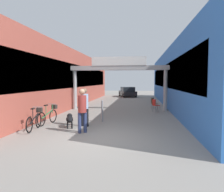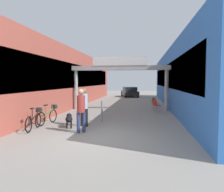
{
  "view_description": "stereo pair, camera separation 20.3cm",
  "coord_description": "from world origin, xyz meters",
  "px_view_note": "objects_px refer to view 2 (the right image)",
  "views": [
    {
      "loc": [
        1.5,
        -7.8,
        2.13
      ],
      "look_at": [
        0.0,
        4.1,
        1.3
      ],
      "focal_mm": 35.0,
      "sensor_mm": 36.0,
      "label": 1
    },
    {
      "loc": [
        1.71,
        -7.77,
        2.13
      ],
      "look_at": [
        0.0,
        4.1,
        1.3
      ],
      "focal_mm": 35.0,
      "sensor_mm": 36.0,
      "label": 2
    }
  ],
  "objects_px": {
    "bicycle_green_second": "(49,115)",
    "cafe_chair_red_nearer": "(156,104)",
    "dog_on_leash": "(69,119)",
    "pedestrian_with_dog": "(84,104)",
    "cafe_chair_wood_farther": "(155,102)",
    "pedestrian_companion": "(81,107)",
    "parked_car_black": "(130,92)",
    "bicycle_black_nearest": "(35,120)",
    "bollard_post_metal": "(102,111)"
  },
  "relations": [
    {
      "from": "bicycle_green_second",
      "to": "cafe_chair_red_nearer",
      "type": "xyz_separation_m",
      "value": [
        5.52,
        4.8,
        0.1
      ]
    },
    {
      "from": "dog_on_leash",
      "to": "cafe_chair_red_nearer",
      "type": "bearing_deg",
      "value": 52.14
    },
    {
      "from": "dog_on_leash",
      "to": "cafe_chair_red_nearer",
      "type": "relative_size",
      "value": 0.97
    },
    {
      "from": "bicycle_green_second",
      "to": "pedestrian_with_dog",
      "type": "bearing_deg",
      "value": -9.88
    },
    {
      "from": "cafe_chair_red_nearer",
      "to": "cafe_chair_wood_farther",
      "type": "height_order",
      "value": "same"
    },
    {
      "from": "pedestrian_companion",
      "to": "parked_car_black",
      "type": "xyz_separation_m",
      "value": [
        0.69,
        20.88,
        -0.4
      ]
    },
    {
      "from": "pedestrian_with_dog",
      "to": "pedestrian_companion",
      "type": "distance_m",
      "value": 1.3
    },
    {
      "from": "bicycle_black_nearest",
      "to": "bollard_post_metal",
      "type": "bearing_deg",
      "value": 40.97
    },
    {
      "from": "bollard_post_metal",
      "to": "cafe_chair_red_nearer",
      "type": "height_order",
      "value": "bollard_post_metal"
    },
    {
      "from": "pedestrian_companion",
      "to": "pedestrian_with_dog",
      "type": "bearing_deg",
      "value": 100.0
    },
    {
      "from": "bollard_post_metal",
      "to": "bicycle_green_second",
      "type": "bearing_deg",
      "value": -159.76
    },
    {
      "from": "bicycle_green_second",
      "to": "bicycle_black_nearest",
      "type": "bearing_deg",
      "value": -92.49
    },
    {
      "from": "bollard_post_metal",
      "to": "cafe_chair_red_nearer",
      "type": "relative_size",
      "value": 1.26
    },
    {
      "from": "cafe_chair_wood_farther",
      "to": "parked_car_black",
      "type": "relative_size",
      "value": 0.21
    },
    {
      "from": "bicycle_green_second",
      "to": "bollard_post_metal",
      "type": "xyz_separation_m",
      "value": [
        2.52,
        0.93,
        0.13
      ]
    },
    {
      "from": "pedestrian_with_dog",
      "to": "bicycle_black_nearest",
      "type": "relative_size",
      "value": 1.06
    },
    {
      "from": "bollard_post_metal",
      "to": "bicycle_black_nearest",
      "type": "bearing_deg",
      "value": -139.03
    },
    {
      "from": "parked_car_black",
      "to": "dog_on_leash",
      "type": "bearing_deg",
      "value": -94.45
    },
    {
      "from": "dog_on_leash",
      "to": "bollard_post_metal",
      "type": "height_order",
      "value": "bollard_post_metal"
    },
    {
      "from": "cafe_chair_red_nearer",
      "to": "cafe_chair_wood_farther",
      "type": "relative_size",
      "value": 1.0
    },
    {
      "from": "parked_car_black",
      "to": "bicycle_green_second",
      "type": "bearing_deg",
      "value": -98.37
    },
    {
      "from": "pedestrian_companion",
      "to": "bicycle_green_second",
      "type": "relative_size",
      "value": 1.08
    },
    {
      "from": "dog_on_leash",
      "to": "parked_car_black",
      "type": "distance_m",
      "value": 19.98
    },
    {
      "from": "bollard_post_metal",
      "to": "pedestrian_with_dog",
      "type": "bearing_deg",
      "value": -115.77
    },
    {
      "from": "bicycle_black_nearest",
      "to": "bicycle_green_second",
      "type": "distance_m",
      "value": 1.31
    },
    {
      "from": "dog_on_leash",
      "to": "cafe_chair_wood_farther",
      "type": "distance_m",
      "value": 7.99
    },
    {
      "from": "pedestrian_with_dog",
      "to": "bicycle_green_second",
      "type": "relative_size",
      "value": 1.07
    },
    {
      "from": "dog_on_leash",
      "to": "pedestrian_companion",
      "type": "bearing_deg",
      "value": -48.35
    },
    {
      "from": "bicycle_green_second",
      "to": "bollard_post_metal",
      "type": "height_order",
      "value": "bollard_post_metal"
    },
    {
      "from": "pedestrian_companion",
      "to": "parked_car_black",
      "type": "distance_m",
      "value": 20.9
    },
    {
      "from": "dog_on_leash",
      "to": "cafe_chair_red_nearer",
      "type": "distance_m",
      "value": 6.91
    },
    {
      "from": "pedestrian_with_dog",
      "to": "bollard_post_metal",
      "type": "xyz_separation_m",
      "value": [
        0.61,
        1.26,
        -0.46
      ]
    },
    {
      "from": "pedestrian_companion",
      "to": "bollard_post_metal",
      "type": "relative_size",
      "value": 1.62
    },
    {
      "from": "dog_on_leash",
      "to": "parked_car_black",
      "type": "height_order",
      "value": "parked_car_black"
    },
    {
      "from": "bollard_post_metal",
      "to": "cafe_chair_red_nearer",
      "type": "xyz_separation_m",
      "value": [
        3.0,
        3.87,
        -0.03
      ]
    },
    {
      "from": "bicycle_black_nearest",
      "to": "cafe_chair_wood_farther",
      "type": "height_order",
      "value": "bicycle_black_nearest"
    },
    {
      "from": "bicycle_black_nearest",
      "to": "parked_car_black",
      "type": "relative_size",
      "value": 0.39
    },
    {
      "from": "cafe_chair_wood_farther",
      "to": "pedestrian_companion",
      "type": "bearing_deg",
      "value": -113.41
    },
    {
      "from": "pedestrian_with_dog",
      "to": "cafe_chair_wood_farther",
      "type": "xyz_separation_m",
      "value": [
        3.58,
        6.48,
        -0.49
      ]
    },
    {
      "from": "pedestrian_companion",
      "to": "cafe_chair_red_nearer",
      "type": "relative_size",
      "value": 2.03
    },
    {
      "from": "pedestrian_with_dog",
      "to": "cafe_chair_red_nearer",
      "type": "distance_m",
      "value": 6.3
    },
    {
      "from": "cafe_chair_wood_farther",
      "to": "pedestrian_with_dog",
      "type": "bearing_deg",
      "value": -118.95
    },
    {
      "from": "pedestrian_companion",
      "to": "bollard_post_metal",
      "type": "distance_m",
      "value": 2.62
    },
    {
      "from": "pedestrian_companion",
      "to": "cafe_chair_red_nearer",
      "type": "height_order",
      "value": "pedestrian_companion"
    },
    {
      "from": "bicycle_black_nearest",
      "to": "pedestrian_companion",
      "type": "bearing_deg",
      "value": -7.79
    },
    {
      "from": "pedestrian_with_dog",
      "to": "cafe_chair_red_nearer",
      "type": "bearing_deg",
      "value": 54.91
    },
    {
      "from": "dog_on_leash",
      "to": "bicycle_black_nearest",
      "type": "distance_m",
      "value": 1.5
    },
    {
      "from": "bicycle_black_nearest",
      "to": "pedestrian_with_dog",
      "type": "bearing_deg",
      "value": 26.37
    },
    {
      "from": "bicycle_black_nearest",
      "to": "parked_car_black",
      "type": "bearing_deg",
      "value": 82.0
    },
    {
      "from": "bicycle_green_second",
      "to": "bollard_post_metal",
      "type": "relative_size",
      "value": 1.5
    }
  ]
}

